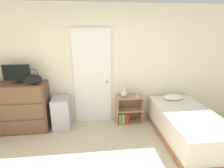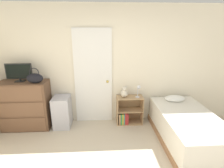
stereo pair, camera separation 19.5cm
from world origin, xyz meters
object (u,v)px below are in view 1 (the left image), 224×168
at_px(teddy_bear, 124,92).
at_px(desk_lamp, 138,88).
at_px(storage_bin, 62,113).
at_px(bookshelf, 127,112).
at_px(bed, 187,125).
at_px(dresser, 24,107).
at_px(handbag, 34,79).
at_px(tv, 17,73).

xyz_separation_m(teddy_bear, desk_lamp, (0.30, -0.04, 0.09)).
distance_m(storage_bin, bookshelf, 1.43).
relative_size(bookshelf, bed, 0.34).
xyz_separation_m(dresser, handbag, (0.31, -0.12, 0.62)).
relative_size(storage_bin, desk_lamp, 2.47).
bearing_deg(bed, storage_bin, 164.30).
distance_m(bookshelf, desk_lamp, 0.61).
distance_m(bookshelf, teddy_bear, 0.48).
bearing_deg(bed, dresser, 168.00).
bearing_deg(desk_lamp, tv, 179.99).
relative_size(bookshelf, teddy_bear, 2.56).
xyz_separation_m(dresser, bookshelf, (2.17, 0.08, -0.26)).
bearing_deg(dresser, storage_bin, 0.73).
distance_m(tv, storage_bin, 1.18).
bearing_deg(bookshelf, bed, -36.55).
bearing_deg(bookshelf, desk_lamp, -11.49).
height_order(dresser, bed, dresser).
bearing_deg(bed, teddy_bear, 145.57).
bearing_deg(handbag, desk_lamp, 4.17).
bearing_deg(handbag, tv, 156.71).
height_order(handbag, teddy_bear, handbag).
bearing_deg(dresser, bed, -12.00).
distance_m(dresser, storage_bin, 0.76).
relative_size(dresser, bed, 0.56).
bearing_deg(storage_bin, bed, -15.70).
bearing_deg(handbag, storage_bin, 16.75).
relative_size(tv, handbag, 1.63).
relative_size(handbag, desk_lamp, 1.16).
xyz_separation_m(handbag, bookshelf, (1.86, 0.20, -0.88)).
xyz_separation_m(storage_bin, bed, (2.44, -0.69, -0.06)).
xyz_separation_m(tv, storage_bin, (0.79, -0.02, -0.88)).
distance_m(dresser, desk_lamp, 2.41).
relative_size(tv, bookshelf, 0.82).
xyz_separation_m(dresser, desk_lamp, (2.39, 0.03, 0.30)).
bearing_deg(bookshelf, dresser, -177.98).
height_order(handbag, storage_bin, handbag).
height_order(desk_lamp, bed, desk_lamp).
xyz_separation_m(desk_lamp, bed, (0.79, -0.71, -0.54)).
distance_m(teddy_bear, bed, 1.40).
bearing_deg(bookshelf, tv, -178.83).
bearing_deg(tv, bookshelf, 1.17).
distance_m(dresser, tv, 0.71).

